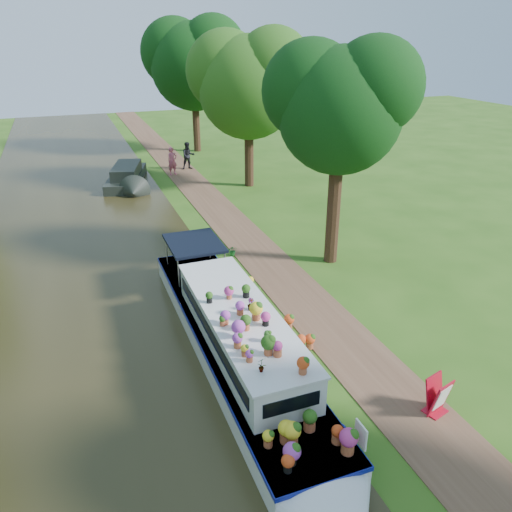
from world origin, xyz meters
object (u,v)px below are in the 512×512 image
(plant_boat, at_px, (241,342))
(pedestrian_dark, at_px, (188,156))
(sandwich_board, at_px, (438,398))
(pedestrian_pink, at_px, (172,161))
(second_boat, at_px, (127,177))

(plant_boat, height_order, pedestrian_dark, plant_boat)
(sandwich_board, height_order, pedestrian_pink, pedestrian_pink)
(second_boat, height_order, pedestrian_pink, pedestrian_pink)
(plant_boat, bearing_deg, sandwich_board, -41.99)
(pedestrian_pink, height_order, pedestrian_dark, pedestrian_dark)
(pedestrian_dark, bearing_deg, pedestrian_pink, -142.64)
(plant_boat, height_order, pedestrian_pink, plant_boat)
(pedestrian_pink, distance_m, pedestrian_dark, 1.76)
(plant_boat, relative_size, pedestrian_pink, 7.22)
(plant_boat, xyz_separation_m, sandwich_board, (4.04, -3.64, -0.36))
(second_boat, distance_m, pedestrian_dark, 5.23)
(sandwich_board, height_order, pedestrian_dark, pedestrian_dark)
(pedestrian_pink, bearing_deg, second_boat, -175.06)
(sandwich_board, distance_m, pedestrian_pink, 25.60)
(second_boat, relative_size, pedestrian_dark, 3.67)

